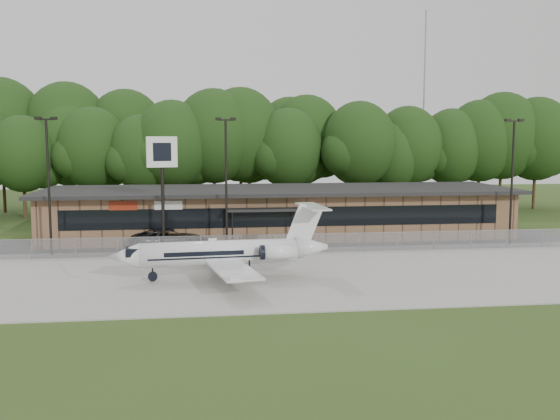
{
  "coord_description": "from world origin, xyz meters",
  "views": [
    {
      "loc": [
        -6.94,
        -30.89,
        8.71
      ],
      "look_at": [
        -1.45,
        12.0,
        3.7
      ],
      "focal_mm": 40.0,
      "sensor_mm": 36.0,
      "label": 1
    }
  ],
  "objects": [
    {
      "name": "ground",
      "position": [
        0.0,
        0.0,
        0.0
      ],
      "size": [
        160.0,
        160.0,
        0.0
      ],
      "primitive_type": "plane",
      "color": "#36491A",
      "rests_on": "ground"
    },
    {
      "name": "apron",
      "position": [
        0.0,
        8.0,
        0.04
      ],
      "size": [
        64.0,
        18.0,
        0.08
      ],
      "primitive_type": "cube",
      "color": "#9E9B93",
      "rests_on": "ground"
    },
    {
      "name": "treeline",
      "position": [
        0.0,
        42.0,
        7.5
      ],
      "size": [
        72.0,
        12.0,
        15.0
      ],
      "primitive_type": null,
      "color": "black",
      "rests_on": "ground"
    },
    {
      "name": "parking_lot",
      "position": [
        0.0,
        19.5,
        0.03
      ],
      "size": [
        50.0,
        9.0,
        0.06
      ],
      "primitive_type": "cube",
      "color": "#383835",
      "rests_on": "ground"
    },
    {
      "name": "terminal",
      "position": [
        -0.0,
        23.94,
        2.18
      ],
      "size": [
        41.0,
        11.65,
        4.3
      ],
      "color": "brown",
      "rests_on": "ground"
    },
    {
      "name": "business_jet",
      "position": [
        -5.39,
        6.95,
        1.64
      ],
      "size": [
        13.65,
        12.17,
        4.59
      ],
      "rotation": [
        0.0,
        0.0,
        0.08
      ],
      "color": "white",
      "rests_on": "ground"
    },
    {
      "name": "suv",
      "position": [
        -9.35,
        18.07,
        0.83
      ],
      "size": [
        6.38,
        3.82,
        1.66
      ],
      "primitive_type": "imported",
      "rotation": [
        0.0,
        0.0,
        1.76
      ],
      "color": "#28282A",
      "rests_on": "ground"
    },
    {
      "name": "light_pole_left",
      "position": [
        -18.0,
        16.5,
        5.98
      ],
      "size": [
        1.55,
        0.3,
        10.23
      ],
      "color": "black",
      "rests_on": "ground"
    },
    {
      "name": "light_pole_right",
      "position": [
        18.0,
        16.5,
        5.98
      ],
      "size": [
        1.55,
        0.3,
        10.23
      ],
      "color": "black",
      "rests_on": "ground"
    },
    {
      "name": "radio_mast",
      "position": [
        22.0,
        48.0,
        12.5
      ],
      "size": [
        0.2,
        0.2,
        25.0
      ],
      "primitive_type": "cylinder",
      "color": "gray",
      "rests_on": "ground"
    },
    {
      "name": "pole_sign",
      "position": [
        -9.79,
        16.79,
        6.75
      ],
      "size": [
        2.3,
        0.83,
        8.82
      ],
      "rotation": [
        0.0,
        0.0,
        0.25
      ],
      "color": "black",
      "rests_on": "ground"
    },
    {
      "name": "light_pole_mid",
      "position": [
        -5.0,
        16.5,
        5.98
      ],
      "size": [
        1.55,
        0.3,
        10.23
      ],
      "color": "black",
      "rests_on": "ground"
    },
    {
      "name": "fence",
      "position": [
        0.0,
        15.0,
        0.78
      ],
      "size": [
        46.0,
        0.04,
        1.52
      ],
      "color": "gray",
      "rests_on": "ground"
    }
  ]
}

